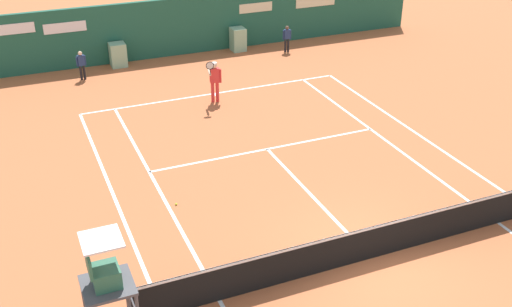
{
  "coord_description": "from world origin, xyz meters",
  "views": [
    {
      "loc": [
        -7.42,
        -10.26,
        9.4
      ],
      "look_at": [
        -1.06,
        4.85,
        0.8
      ],
      "focal_mm": 43.35,
      "sensor_mm": 36.0,
      "label": 1
    }
  ],
  "objects_px": {
    "ball_kid_centre_post": "(81,63)",
    "tennis_ball_mid_court": "(176,204)",
    "player_on_baseline": "(215,78)",
    "ball_kid_left_post": "(287,37)",
    "umpire_chair": "(106,279)"
  },
  "relations": [
    {
      "from": "umpire_chair",
      "to": "player_on_baseline",
      "type": "distance_m",
      "value": 12.91
    },
    {
      "from": "ball_kid_left_post",
      "to": "tennis_ball_mid_court",
      "type": "bearing_deg",
      "value": 60.04
    },
    {
      "from": "tennis_ball_mid_court",
      "to": "player_on_baseline",
      "type": "bearing_deg",
      "value": 62.06
    },
    {
      "from": "umpire_chair",
      "to": "ball_kid_centre_post",
      "type": "distance_m",
      "value": 15.92
    },
    {
      "from": "tennis_ball_mid_court",
      "to": "ball_kid_centre_post",
      "type": "bearing_deg",
      "value": 94.26
    },
    {
      "from": "ball_kid_centre_post",
      "to": "tennis_ball_mid_court",
      "type": "relative_size",
      "value": 18.35
    },
    {
      "from": "ball_kid_centre_post",
      "to": "tennis_ball_mid_court",
      "type": "height_order",
      "value": "ball_kid_centre_post"
    },
    {
      "from": "player_on_baseline",
      "to": "ball_kid_left_post",
      "type": "height_order",
      "value": "player_on_baseline"
    },
    {
      "from": "player_on_baseline",
      "to": "umpire_chair",
      "type": "bearing_deg",
      "value": 73.26
    },
    {
      "from": "ball_kid_centre_post",
      "to": "tennis_ball_mid_court",
      "type": "distance_m",
      "value": 11.17
    },
    {
      "from": "player_on_baseline",
      "to": "ball_kid_left_post",
      "type": "bearing_deg",
      "value": -127.33
    },
    {
      "from": "umpire_chair",
      "to": "ball_kid_centre_post",
      "type": "relative_size",
      "value": 2.12
    },
    {
      "from": "player_on_baseline",
      "to": "tennis_ball_mid_court",
      "type": "distance_m",
      "value": 7.58
    },
    {
      "from": "player_on_baseline",
      "to": "ball_kid_centre_post",
      "type": "relative_size",
      "value": 1.47
    },
    {
      "from": "umpire_chair",
      "to": "tennis_ball_mid_court",
      "type": "height_order",
      "value": "umpire_chair"
    }
  ]
}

